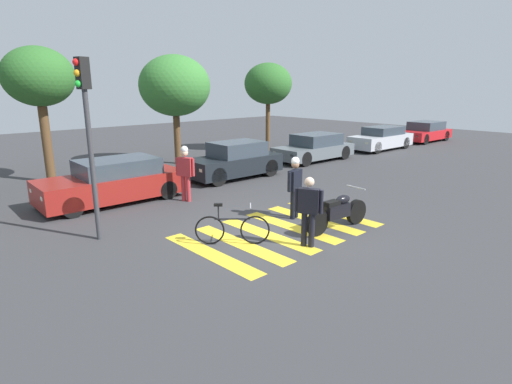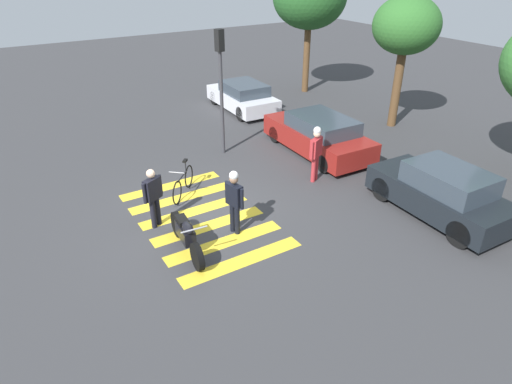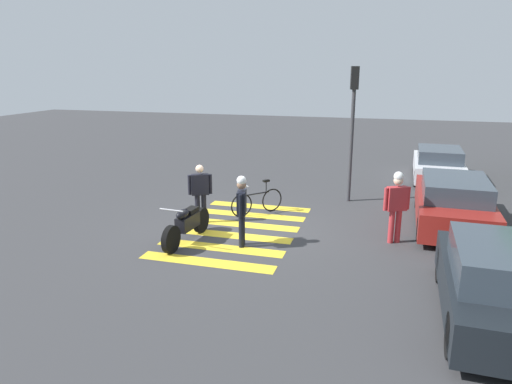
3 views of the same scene
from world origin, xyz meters
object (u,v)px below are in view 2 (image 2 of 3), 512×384
object	(u,v)px
police_motorcycle	(186,235)
officer_by_motorcycle	(234,198)
car_maroon_wagon	(318,135)
traffic_light_pole	(220,73)
car_white_van	(243,97)
car_black_suv	(441,193)
leaning_bicycle	(183,183)
pedestrian_bystander	(316,150)
officer_on_foot	(153,195)

from	to	relation	value
police_motorcycle	officer_by_motorcycle	world-z (taller)	officer_by_motorcycle
car_maroon_wagon	traffic_light_pole	size ratio (longest dim) A/B	1.06
car_white_van	car_black_suv	distance (m)	10.88
leaning_bicycle	car_black_suv	size ratio (longest dim) A/B	0.34
car_black_suv	officer_by_motorcycle	bearing A→B (deg)	-112.74
leaning_bicycle	pedestrian_bystander	size ratio (longest dim) A/B	0.74
leaning_bicycle	car_maroon_wagon	distance (m)	5.49
leaning_bicycle	officer_on_foot	bearing A→B (deg)	-47.23
police_motorcycle	car_maroon_wagon	world-z (taller)	car_maroon_wagon
officer_on_foot	car_black_suv	bearing A→B (deg)	62.65
police_motorcycle	traffic_light_pole	distance (m)	6.53
officer_on_foot	officer_by_motorcycle	distance (m)	2.14
police_motorcycle	pedestrian_bystander	bearing A→B (deg)	105.36
pedestrian_bystander	car_white_van	xyz separation A→B (m)	(-7.42, 1.65, -0.45)
car_maroon_wagon	traffic_light_pole	bearing A→B (deg)	-120.86
police_motorcycle	pedestrian_bystander	world-z (taller)	pedestrian_bystander
officer_by_motorcycle	car_white_van	bearing A→B (deg)	148.85
pedestrian_bystander	car_black_suv	distance (m)	3.84
officer_by_motorcycle	car_maroon_wagon	size ratio (longest dim) A/B	0.39
police_motorcycle	car_white_van	size ratio (longest dim) A/B	0.54
car_white_van	traffic_light_pole	bearing A→B (deg)	-38.28
leaning_bicycle	car_maroon_wagon	size ratio (longest dim) A/B	0.30
car_maroon_wagon	officer_on_foot	bearing A→B (deg)	-76.33
car_white_van	traffic_light_pole	xyz separation A→B (m)	(3.90, -3.08, 2.27)
leaning_bicycle	car_black_suv	distance (m)	7.34
leaning_bicycle	traffic_light_pole	world-z (taller)	traffic_light_pole
car_white_van	car_maroon_wagon	xyz separation A→B (m)	(5.67, -0.12, 0.05)
officer_on_foot	officer_by_motorcycle	world-z (taller)	officer_by_motorcycle
car_black_suv	traffic_light_pole	world-z (taller)	traffic_light_pole
officer_by_motorcycle	pedestrian_bystander	xyz separation A→B (m)	(-1.26, 3.60, 0.04)
pedestrian_bystander	leaning_bicycle	bearing A→B (deg)	-108.49
car_black_suv	leaning_bicycle	bearing A→B (deg)	-130.61
pedestrian_bystander	car_black_suv	xyz separation A→B (m)	(3.46, 1.63, -0.36)
car_maroon_wagon	car_black_suv	world-z (taller)	car_black_suv
leaning_bicycle	car_black_suv	world-z (taller)	car_black_suv
police_motorcycle	officer_on_foot	bearing A→B (deg)	-170.87
car_maroon_wagon	car_black_suv	distance (m)	5.21
pedestrian_bystander	car_black_suv	world-z (taller)	pedestrian_bystander
officer_by_motorcycle	leaning_bicycle	bearing A→B (deg)	-172.61
pedestrian_bystander	traffic_light_pole	bearing A→B (deg)	-157.83
officer_by_motorcycle	pedestrian_bystander	size ratio (longest dim) A/B	0.97
police_motorcycle	officer_on_foot	world-z (taller)	officer_on_foot
pedestrian_bystander	car_white_van	bearing A→B (deg)	167.49
leaning_bicycle	car_white_van	size ratio (longest dim) A/B	0.33
leaning_bicycle	car_maroon_wagon	world-z (taller)	car_maroon_wagon
leaning_bicycle	officer_by_motorcycle	bearing A→B (deg)	7.39
traffic_light_pole	car_black_suv	bearing A→B (deg)	23.71
officer_by_motorcycle	car_white_van	size ratio (longest dim) A/B	0.44
officer_by_motorcycle	pedestrian_bystander	distance (m)	3.82
officer_on_foot	car_black_suv	size ratio (longest dim) A/B	0.42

